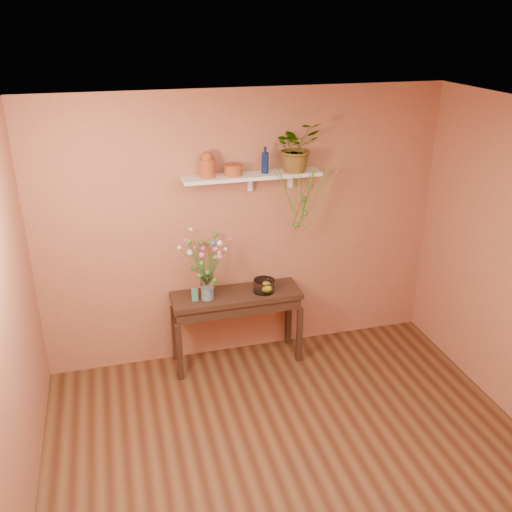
{
  "coord_description": "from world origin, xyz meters",
  "views": [
    {
      "loc": [
        -1.23,
        -3.02,
        3.31
      ],
      "look_at": [
        0.0,
        1.55,
        1.25
      ],
      "focal_mm": 39.4,
      "sensor_mm": 36.0,
      "label": 1
    }
  ],
  "objects": [
    {
      "name": "bouquet",
      "position": [
        -0.44,
        1.72,
        1.24
      ],
      "size": [
        0.53,
        0.49,
        0.55
      ],
      "color": "#386B28",
      "rests_on": "glass_vase"
    },
    {
      "name": "wall_shelf",
      "position": [
        0.06,
        1.87,
        1.92
      ],
      "size": [
        1.3,
        0.24,
        0.19
      ],
      "color": "white",
      "rests_on": "room"
    },
    {
      "name": "room",
      "position": [
        0.0,
        0.0,
        1.35
      ],
      "size": [
        4.04,
        4.04,
        2.7
      ],
      "color": "brown",
      "rests_on": "ground"
    },
    {
      "name": "blue_bottle",
      "position": [
        0.17,
        1.87,
        2.04
      ],
      "size": [
        0.09,
        0.09,
        0.25
      ],
      "color": "#0C1949",
      "rests_on": "wall_shelf"
    },
    {
      "name": "terracotta_jug",
      "position": [
        -0.37,
        1.87,
        2.05
      ],
      "size": [
        0.18,
        0.18,
        0.24
      ],
      "color": "#AD4E25",
      "rests_on": "wall_shelf"
    },
    {
      "name": "plant_fronds",
      "position": [
        0.51,
        1.71,
        1.68
      ],
      "size": [
        0.58,
        0.38,
        0.71
      ],
      "color": "#3B6221",
      "rests_on": "wall_shelf"
    },
    {
      "name": "spider_plant",
      "position": [
        0.47,
        1.86,
        2.17
      ],
      "size": [
        0.49,
        0.45,
        0.46
      ],
      "primitive_type": "imported",
      "rotation": [
        0.0,
        0.0,
        0.26
      ],
      "color": "#3B6221",
      "rests_on": "wall_shelf"
    },
    {
      "name": "lemon",
      "position": [
        0.15,
        1.72,
        0.82
      ],
      "size": [
        0.07,
        0.07,
        0.07
      ],
      "primitive_type": "sphere",
      "color": "yellow",
      "rests_on": "glass_bowl"
    },
    {
      "name": "terracotta_pot",
      "position": [
        -0.13,
        1.87,
        1.99
      ],
      "size": [
        0.19,
        0.19,
        0.1
      ],
      "primitive_type": "cylinder",
      "rotation": [
        0.0,
        0.0,
        0.17
      ],
      "color": "#AD4E25",
      "rests_on": "wall_shelf"
    },
    {
      "name": "glass_vase",
      "position": [
        -0.44,
        1.73,
        0.88
      ],
      "size": [
        0.13,
        0.13,
        0.26
      ],
      "color": "white",
      "rests_on": "sideboard"
    },
    {
      "name": "carton",
      "position": [
        -0.56,
        1.73,
        0.83
      ],
      "size": [
        0.06,
        0.05,
        0.12
      ],
      "primitive_type": "cube",
      "rotation": [
        0.0,
        0.0,
        -0.09
      ],
      "color": "#2C6E80",
      "rests_on": "sideboard"
    },
    {
      "name": "glass_bowl",
      "position": [
        0.13,
        1.74,
        0.83
      ],
      "size": [
        0.21,
        0.21,
        0.13
      ],
      "color": "white",
      "rests_on": "sideboard"
    },
    {
      "name": "sideboard",
      "position": [
        -0.14,
        1.78,
        0.66
      ],
      "size": [
        1.27,
        0.41,
        0.77
      ],
      "color": "#392017",
      "rests_on": "ground"
    }
  ]
}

